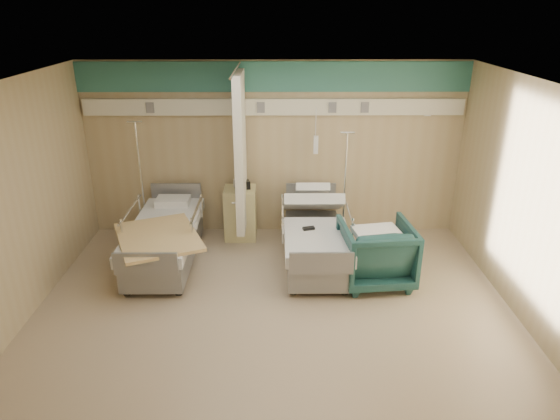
% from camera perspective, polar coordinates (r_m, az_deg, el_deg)
% --- Properties ---
extents(ground, '(6.00, 5.00, 0.00)m').
position_cam_1_polar(ground, '(6.37, -0.73, -11.63)').
color(ground, tan).
rests_on(ground, ground).
extents(room_walls, '(6.04, 5.04, 2.82)m').
position_cam_1_polar(room_walls, '(5.78, -1.12, 5.30)').
color(room_walls, tan).
rests_on(room_walls, ground).
extents(bed_right, '(1.00, 2.16, 0.63)m').
position_cam_1_polar(bed_right, '(7.35, 4.00, -3.85)').
color(bed_right, silver).
rests_on(bed_right, ground).
extents(bed_left, '(1.00, 2.16, 0.63)m').
position_cam_1_polar(bed_left, '(7.51, -13.01, -3.81)').
color(bed_left, silver).
rests_on(bed_left, ground).
extents(bedside_cabinet, '(0.50, 0.48, 0.85)m').
position_cam_1_polar(bedside_cabinet, '(8.13, -4.54, -0.35)').
color(bedside_cabinet, '#CFC381').
rests_on(bedside_cabinet, ground).
extents(visitor_armchair, '(1.02, 1.04, 0.87)m').
position_cam_1_polar(visitor_armchair, '(6.93, 10.88, -4.83)').
color(visitor_armchair, '#1B4444').
rests_on(visitor_armchair, ground).
extents(waffle_blanket, '(0.69, 0.63, 0.07)m').
position_cam_1_polar(waffle_blanket, '(6.73, 11.24, -1.29)').
color(waffle_blanket, white).
rests_on(waffle_blanket, visitor_armchair).
extents(iv_stand_right, '(0.32, 0.32, 1.81)m').
position_cam_1_polar(iv_stand_right, '(8.04, 7.20, -1.15)').
color(iv_stand_right, silver).
rests_on(iv_stand_right, ground).
extents(iv_stand_left, '(0.35, 0.35, 1.95)m').
position_cam_1_polar(iv_stand_left, '(8.32, -15.14, -0.73)').
color(iv_stand_left, silver).
rests_on(iv_stand_left, ground).
extents(call_remote, '(0.18, 0.11, 0.04)m').
position_cam_1_polar(call_remote, '(7.03, 3.29, -2.11)').
color(call_remote, black).
rests_on(call_remote, bed_right).
extents(tan_blanket, '(1.43, 1.57, 0.04)m').
position_cam_1_polar(tan_blanket, '(6.96, -13.76, -3.00)').
color(tan_blanket, tan).
rests_on(tan_blanket, bed_left).
extents(toiletry_bag, '(0.26, 0.20, 0.13)m').
position_cam_1_polar(toiletry_bag, '(7.94, -4.32, 2.88)').
color(toiletry_bag, black).
rests_on(toiletry_bag, bedside_cabinet).
extents(white_cup, '(0.10, 0.10, 0.12)m').
position_cam_1_polar(white_cup, '(8.04, -5.06, 3.08)').
color(white_cup, white).
rests_on(white_cup, bedside_cabinet).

